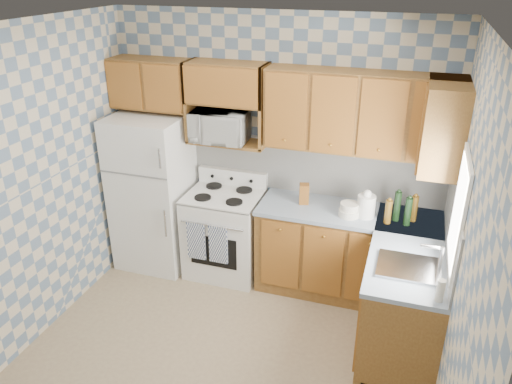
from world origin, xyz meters
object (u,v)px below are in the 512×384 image
refrigerator (153,192)px  microwave (220,126)px  electric_kettle (366,206)px  stove_body (225,234)px

refrigerator → microwave: microwave is taller
refrigerator → electric_kettle: (2.25, -0.02, 0.19)m
microwave → electric_kettle: (1.51, -0.17, -0.58)m
stove_body → microwave: (-0.07, 0.12, 1.15)m
microwave → electric_kettle: bearing=-9.6°
electric_kettle → microwave: bearing=173.6°
electric_kettle → refrigerator: bearing=179.4°
refrigerator → microwave: size_ratio=3.02×
microwave → refrigerator: bearing=-172.0°
refrigerator → electric_kettle: 2.26m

